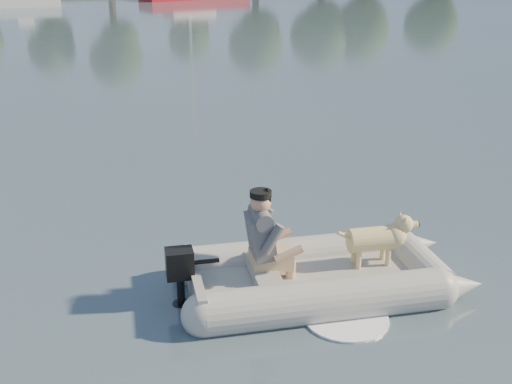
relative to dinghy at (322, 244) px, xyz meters
name	(u,v)px	position (x,y,z in m)	size (l,w,h in m)	color
water	(288,300)	(-0.47, -0.15, -0.61)	(160.00, 160.00, 0.00)	slate
dinghy	(322,244)	(0.00, 0.00, 0.00)	(4.67, 3.06, 1.42)	#A2A19C
man	(262,233)	(-0.71, 0.12, 0.19)	(0.75, 0.64, 1.11)	#58575C
dog	(372,243)	(0.67, -0.01, -0.08)	(0.96, 0.34, 0.64)	tan
outboard_motor	(180,280)	(-1.70, 0.16, -0.29)	(0.43, 0.30, 0.81)	black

